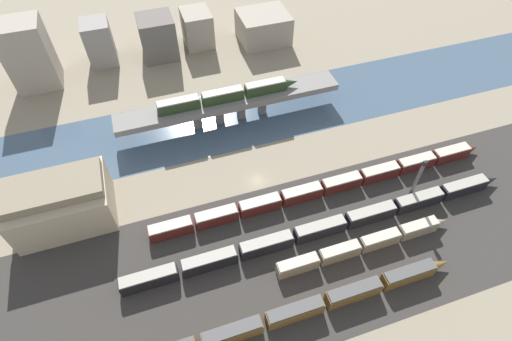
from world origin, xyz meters
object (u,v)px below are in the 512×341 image
at_px(train_yard_far, 326,228).
at_px(warehouse_building, 61,202).
at_px(train_yard_outer, 327,187).
at_px(signal_tower, 416,181).
at_px(train_yard_near, 270,320).
at_px(train_on_bridge, 228,95).
at_px(train_yard_mid, 364,245).

xyz_separation_m(train_yard_far, warehouse_building, (-58.79, 24.02, 4.27)).
bearing_deg(train_yard_outer, signal_tower, -25.22).
bearing_deg(train_yard_near, warehouse_building, 133.51).
distance_m(train_yard_outer, warehouse_building, 65.67).
bearing_deg(train_on_bridge, train_yard_far, -76.94).
height_order(train_yard_outer, warehouse_building, warehouse_building).
distance_m(train_on_bridge, train_yard_far, 48.31).
xyz_separation_m(train_on_bridge, train_yard_mid, (17.33, -53.54, -7.66)).
bearing_deg(train_yard_outer, warehouse_building, 168.80).
height_order(train_yard_near, warehouse_building, warehouse_building).
xyz_separation_m(train_on_bridge, train_yard_far, (10.78, -46.48, -7.55)).
relative_size(train_yard_far, warehouse_building, 4.35).
bearing_deg(warehouse_building, train_on_bridge, 25.08).
xyz_separation_m(train_yard_near, train_yard_outer, (25.54, 28.07, -0.16)).
bearing_deg(train_yard_far, train_yard_near, -140.07).
bearing_deg(train_yard_mid, train_on_bridge, 107.94).
bearing_deg(signal_tower, train_yard_near, -156.90).
height_order(train_yard_near, train_yard_mid, train_yard_near).
bearing_deg(train_on_bridge, train_yard_outer, -65.19).
relative_size(train_yard_outer, warehouse_building, 4.11).
relative_size(train_yard_near, train_yard_far, 0.85).
xyz_separation_m(train_on_bridge, signal_tower, (35.41, -44.21, -2.13)).
bearing_deg(warehouse_building, train_yard_mid, -25.43).
relative_size(train_yard_mid, signal_tower, 3.03).
xyz_separation_m(train_yard_near, warehouse_building, (-38.74, 40.80, 4.21)).
distance_m(train_yard_mid, train_yard_far, 9.63).
bearing_deg(train_yard_outer, train_yard_far, -115.91).
height_order(train_yard_near, signal_tower, signal_tower).
height_order(train_yard_mid, warehouse_building, warehouse_building).
bearing_deg(warehouse_building, signal_tower, -14.61).
height_order(train_yard_far, warehouse_building, warehouse_building).
distance_m(train_yard_near, signal_tower, 48.87).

